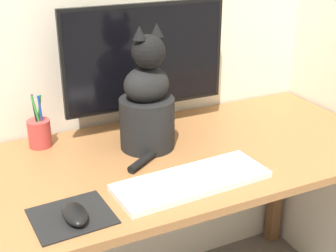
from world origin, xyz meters
name	(u,v)px	position (x,y,z in m)	size (l,w,h in m)	color
desk	(173,182)	(0.00, 0.00, 0.62)	(1.40, 0.64, 0.72)	brown
monitor	(146,63)	(0.01, 0.22, 0.95)	(0.56, 0.17, 0.43)	black
keyboard	(192,180)	(-0.03, -0.18, 0.73)	(0.44, 0.18, 0.02)	silver
mousepad_left	(72,216)	(-0.37, -0.19, 0.72)	(0.20, 0.18, 0.00)	black
computer_mouse_left	(75,214)	(-0.37, -0.21, 0.74)	(0.06, 0.11, 0.03)	black
cat	(147,104)	(-0.05, 0.09, 0.86)	(0.23, 0.26, 0.39)	black
pen_cup	(39,132)	(-0.36, 0.24, 0.77)	(0.07, 0.07, 0.18)	#B23833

